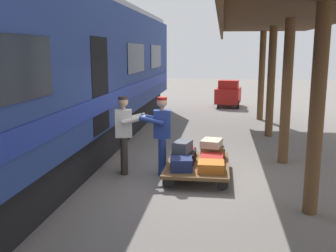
% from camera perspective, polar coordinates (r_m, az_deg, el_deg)
% --- Properties ---
extents(ground_plane, '(60.00, 60.00, 0.00)m').
position_cam_1_polar(ground_plane, '(8.37, 3.96, -7.66)').
color(ground_plane, slate).
extents(platform_canopy, '(3.20, 15.93, 3.56)m').
position_cam_1_polar(platform_canopy, '(8.06, 18.81, 14.57)').
color(platform_canopy, brown).
rests_on(platform_canopy, ground_plane).
extents(train_car, '(3.02, 19.92, 4.00)m').
position_cam_1_polar(train_car, '(8.90, -19.15, 6.44)').
color(train_car, navy).
rests_on(train_car, ground_plane).
extents(luggage_cart, '(1.33, 1.97, 0.30)m').
position_cam_1_polar(luggage_cart, '(8.43, 4.34, -5.70)').
color(luggage_cart, brown).
rests_on(luggage_cart, ground_plane).
extents(suitcase_orange_carryall, '(0.53, 0.49, 0.20)m').
position_cam_1_polar(suitcase_orange_carryall, '(7.86, 6.29, -5.91)').
color(suitcase_orange_carryall, '#CC6B23').
rests_on(suitcase_orange_carryall, luggage_cart).
extents(suitcase_black_hardshell, '(0.50, 0.55, 0.23)m').
position_cam_1_polar(suitcase_black_hardshell, '(8.41, 2.32, -4.59)').
color(suitcase_black_hardshell, black).
rests_on(suitcase_black_hardshell, luggage_cart).
extents(suitcase_navy_fabric, '(0.49, 0.51, 0.25)m').
position_cam_1_polar(suitcase_navy_fabric, '(7.89, 1.94, -5.57)').
color(suitcase_navy_fabric, navy).
rests_on(suitcase_navy_fabric, luggage_cart).
extents(suitcase_brown_leather, '(0.57, 0.55, 0.25)m').
position_cam_1_polar(suitcase_brown_leather, '(8.90, 6.50, -3.73)').
color(suitcase_brown_leather, brown).
rests_on(suitcase_brown_leather, luggage_cart).
extents(suitcase_maroon_trunk, '(0.44, 0.53, 0.16)m').
position_cam_1_polar(suitcase_maroon_trunk, '(8.94, 2.66, -3.88)').
color(suitcase_maroon_trunk, maroon).
rests_on(suitcase_maroon_trunk, luggage_cart).
extents(suitcase_red_plastic, '(0.49, 0.56, 0.18)m').
position_cam_1_polar(suitcase_red_plastic, '(8.38, 6.40, -4.89)').
color(suitcase_red_plastic, '#AD231E').
rests_on(suitcase_red_plastic, luggage_cart).
extents(suitcase_cream_canvas, '(0.51, 0.59, 0.16)m').
position_cam_1_polar(suitcase_cream_canvas, '(8.81, 6.38, -2.48)').
color(suitcase_cream_canvas, beige).
rests_on(suitcase_cream_canvas, suitcase_brown_leather).
extents(suitcase_slate_roller, '(0.42, 0.53, 0.24)m').
position_cam_1_polar(suitcase_slate_roller, '(8.36, 2.13, -3.04)').
color(suitcase_slate_roller, '#4C515B').
rests_on(suitcase_slate_roller, suitcase_black_hardshell).
extents(porter_in_overalls, '(0.69, 0.47, 1.70)m').
position_cam_1_polar(porter_in_overalls, '(8.40, -1.00, -1.02)').
color(porter_in_overalls, navy).
rests_on(porter_in_overalls, ground_plane).
extents(porter_by_door, '(0.72, 0.54, 1.70)m').
position_cam_1_polar(porter_by_door, '(8.53, -6.35, -0.90)').
color(porter_by_door, '#332D28').
rests_on(porter_by_door, ground_plane).
extents(baggage_tug, '(1.30, 1.82, 1.30)m').
position_cam_1_polar(baggage_tug, '(18.93, 8.79, 4.65)').
color(baggage_tug, '#B21E19').
rests_on(baggage_tug, ground_plane).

